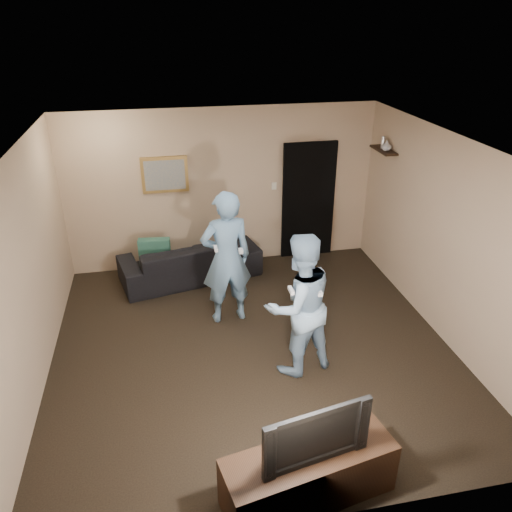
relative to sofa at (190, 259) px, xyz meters
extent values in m
plane|color=black|center=(0.62, -2.02, -0.32)|extent=(5.00, 5.00, 0.00)
cube|color=silver|center=(0.62, -2.02, 2.28)|extent=(5.00, 5.00, 0.04)
cube|color=tan|center=(0.62, 0.48, 0.98)|extent=(5.00, 0.04, 2.60)
cube|color=tan|center=(0.62, -4.52, 0.98)|extent=(5.00, 0.04, 2.60)
cube|color=tan|center=(-1.88, -2.02, 0.98)|extent=(0.04, 5.00, 2.60)
cube|color=tan|center=(3.12, -2.02, 0.98)|extent=(0.04, 5.00, 2.60)
imported|color=black|center=(0.00, 0.00, 0.00)|extent=(2.32, 1.32, 0.64)
cube|color=#194C3F|center=(-0.54, 0.00, 0.16)|extent=(0.50, 0.21, 0.48)
cube|color=olive|center=(-0.28, 0.46, 1.28)|extent=(0.72, 0.05, 0.57)
cube|color=slate|center=(-0.28, 0.43, 1.28)|extent=(0.62, 0.01, 0.47)
cube|color=black|center=(2.07, 0.45, 0.68)|extent=(0.90, 0.06, 2.00)
cube|color=silver|center=(1.47, 0.46, 0.98)|extent=(0.08, 0.02, 0.12)
cube|color=black|center=(3.01, -0.22, 1.67)|extent=(0.20, 0.60, 0.03)
imported|color=#B4B4B9|center=(3.01, -0.30, 1.76)|extent=(0.15, 0.15, 0.15)
cylinder|color=silver|center=(3.01, -0.16, 1.78)|extent=(0.06, 0.06, 0.18)
cube|color=black|center=(0.69, -4.28, -0.07)|extent=(1.59, 0.77, 0.55)
imported|color=black|center=(0.69, -4.28, 0.48)|extent=(0.97, 0.31, 0.56)
imported|color=#6992B6|center=(0.41, -1.29, 0.62)|extent=(0.73, 0.52, 1.88)
cube|color=white|center=(0.25, -1.51, 0.88)|extent=(0.04, 0.14, 0.04)
cube|color=white|center=(0.57, -1.51, 0.82)|extent=(0.05, 0.09, 0.05)
imported|color=#91B5D3|center=(1.07, -2.52, 0.56)|extent=(1.01, 0.88, 1.76)
cube|color=white|center=(0.91, -2.74, 0.90)|extent=(0.04, 0.14, 0.04)
cube|color=white|center=(1.23, -2.74, 0.83)|extent=(0.05, 0.09, 0.05)
camera|label=1|loc=(-0.37, -7.17, 3.61)|focal=35.00mm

